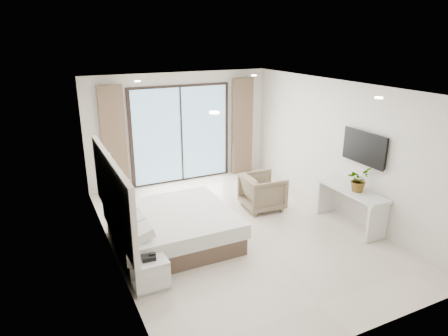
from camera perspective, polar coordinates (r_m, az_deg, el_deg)
The scene contains 8 objects.
ground at distance 7.69m, azimuth 2.08°, elevation -8.92°, with size 6.20×6.20×0.00m, color beige.
room_shell at distance 7.66m, azimuth -1.71°, elevation 3.69°, with size 4.62×6.22×2.72m.
bed at distance 7.19m, azimuth -7.44°, elevation -8.45°, with size 2.06×1.96×0.71m.
nightstand at distance 6.12m, azimuth -10.52°, elevation -14.61°, with size 0.51×0.42×0.46m.
phone at distance 5.98m, azimuth -10.75°, elevation -12.47°, with size 0.20×0.15×0.07m, color black.
console_desk at distance 8.03m, azimuth 17.69°, elevation -4.22°, with size 0.48×1.53×0.77m.
plant at distance 7.80m, azimuth 18.61°, elevation -1.89°, with size 0.41×0.46×0.36m, color #33662D.
armchair at distance 8.49m, azimuth 5.55°, elevation -3.18°, with size 0.80×0.75×0.82m, color #877758.
Camera 1 is at (-3.21, -6.01, 3.56)m, focal length 32.00 mm.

